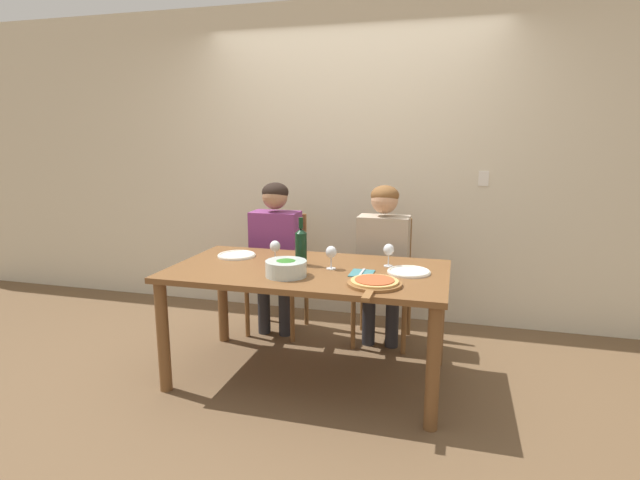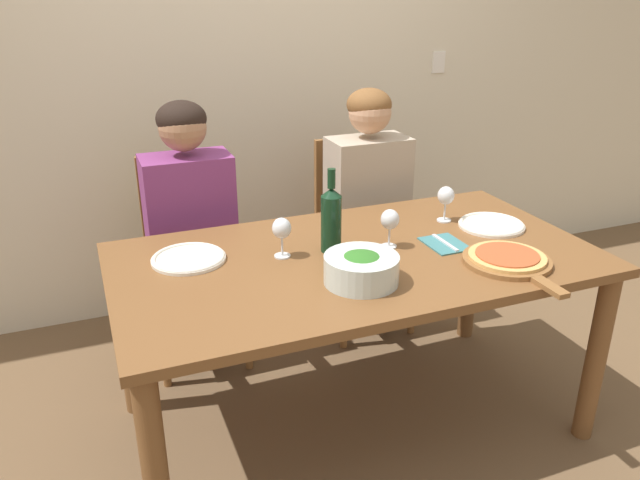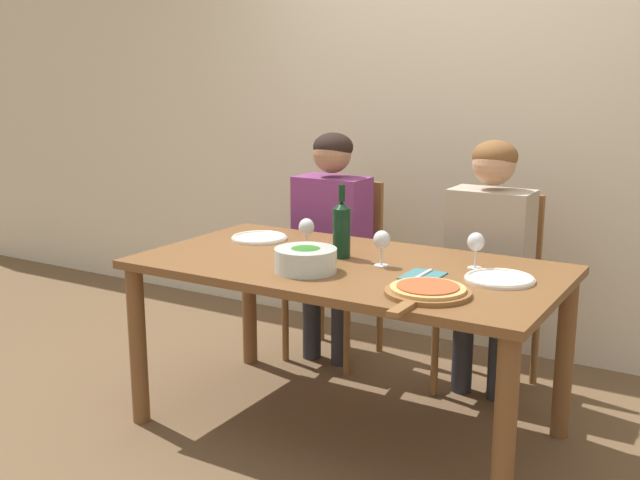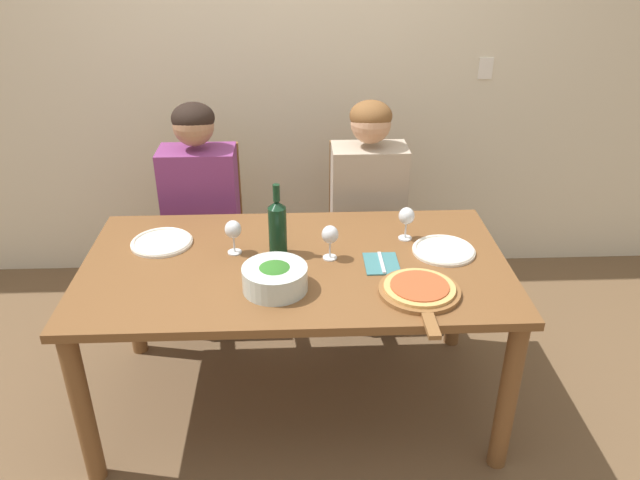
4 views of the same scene
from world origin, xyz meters
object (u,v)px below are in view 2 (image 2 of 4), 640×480
Objects in this scene: chair_right at (358,227)px; wine_glass_right at (446,197)px; pizza_on_board at (508,260)px; wine_glass_left at (282,230)px; dinner_plate_left at (189,258)px; chair_left at (190,252)px; fork_on_napkin at (445,244)px; person_man at (369,191)px; dinner_plate_right at (491,225)px; wine_glass_centre at (390,221)px; wine_bottle at (331,218)px; broccoli_bowl at (361,269)px; person_woman at (190,214)px.

wine_glass_right is (0.11, -0.61, 0.34)m from chair_right.
wine_glass_left reaches higher than pizza_on_board.
chair_right is at bearing 32.59° from dinner_plate_left.
fork_on_napkin is (0.84, -0.83, 0.24)m from chair_left.
dinner_plate_left reaches higher than fork_on_napkin.
fork_on_napkin is at bearing -13.01° from dinner_plate_left.
chair_right is 0.78× the size of person_man.
dinner_plate_right is 0.50m from wine_glass_centre.
wine_glass_right is (0.56, 0.11, -0.02)m from wine_bottle.
broccoli_bowl is (0.40, -1.00, 0.29)m from chair_left.
fork_on_napkin is at bearing -91.83° from chair_right.
wine_glass_left is at bearing -132.03° from chair_right.
chair_left is 0.78× the size of person_woman.
pizza_on_board is at bearing -32.20° from wine_bottle.
chair_left is at bearing 90.00° from person_woman.
person_man is 0.96m from pizza_on_board.
wine_glass_centre is (-0.34, -0.16, 0.00)m from wine_glass_right.
person_man is at bearing -90.00° from chair_right.
chair_left reaches higher than dinner_plate_left.
person_man reaches higher than wine_glass_left.
wine_glass_left is at bearing 177.95° from dinner_plate_right.
wine_glass_centre reaches higher than dinner_plate_right.
chair_right is 6.34× the size of wine_glass_left.
dinner_plate_left is (-0.10, -0.62, 0.25)m from chair_left.
person_man reaches higher than wine_glass_centre.
wine_glass_left is at bearing 121.33° from broccoli_bowl.
wine_glass_right is 0.28m from fork_on_napkin.
chair_right is 1.10m from pizza_on_board.
wine_glass_left and wine_glass_right have the same top height.
wine_bottle is at bearing 178.56° from dinner_plate_right.
person_woman is 0.75m from wine_bottle.
dinner_plate_right is (0.25, -0.74, 0.25)m from chair_right.
pizza_on_board is 0.82m from wine_glass_left.
wine_bottle is at bearing 166.92° from wine_glass_centre.
person_man reaches higher than chair_left.
wine_bottle is 1.19× the size of dinner_plate_left.
wine_glass_right is at bearing 138.38° from dinner_plate_right.
dinner_plate_left is 1.08m from wine_glass_right.
chair_left is 6.34× the size of wine_glass_centre.
person_man is 8.15× the size of wine_glass_centre.
chair_right reaches higher than wine_glass_centre.
dinner_plate_right is 0.22m from wine_glass_right.
wine_glass_left is at bearing 170.91° from wine_glass_centre.
wine_bottle is 0.29m from broccoli_bowl.
person_woman is 3.88× the size of wine_bottle.
person_woman is 0.92m from wine_glass_centre.
chair_right reaches higher than broccoli_bowl.
wine_bottle is 0.54m from dinner_plate_left.
fork_on_napkin is at bearing -15.68° from wine_glass_centre.
pizza_on_board is (0.95, -0.95, 0.02)m from person_woman.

